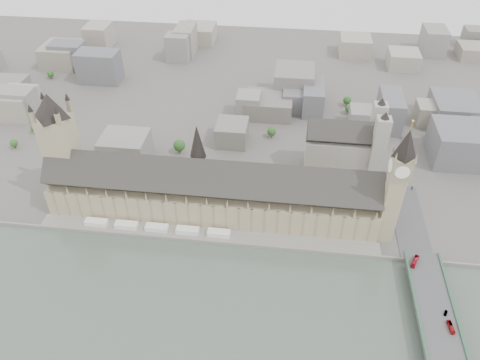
# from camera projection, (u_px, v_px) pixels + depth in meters

# --- Properties ---
(ground) EXTENTS (900.00, 900.00, 0.00)m
(ground) POSITION_uv_depth(u_px,v_px,m) (208.00, 229.00, 375.78)
(ground) COLOR #595651
(ground) RESTS_ON ground
(embankment_wall) EXTENTS (600.00, 1.50, 3.00)m
(embankment_wall) POSITION_uv_depth(u_px,v_px,m) (204.00, 241.00, 363.18)
(embankment_wall) COLOR gray
(embankment_wall) RESTS_ON ground
(river_terrace) EXTENTS (270.00, 15.00, 2.00)m
(river_terrace) POSITION_uv_depth(u_px,v_px,m) (206.00, 235.00, 369.32)
(river_terrace) COLOR gray
(river_terrace) RESTS_ON ground
(terrace_tents) EXTENTS (118.00, 7.00, 4.00)m
(terrace_tents) POSITION_uv_depth(u_px,v_px,m) (157.00, 228.00, 371.69)
(terrace_tents) COLOR white
(terrace_tents) RESTS_ON river_terrace
(palace_of_westminster) EXTENTS (265.00, 40.73, 55.44)m
(palace_of_westminster) POSITION_uv_depth(u_px,v_px,m) (211.00, 192.00, 376.99)
(palace_of_westminster) COLOR tan
(palace_of_westminster) RESTS_ON ground
(elizabeth_tower) EXTENTS (17.00, 17.00, 107.50)m
(elizabeth_tower) POSITION_uv_depth(u_px,v_px,m) (397.00, 180.00, 332.67)
(elizabeth_tower) COLOR tan
(elizabeth_tower) RESTS_ON ground
(victoria_tower) EXTENTS (30.00, 30.00, 100.00)m
(victoria_tower) POSITION_uv_depth(u_px,v_px,m) (60.00, 144.00, 373.41)
(victoria_tower) COLOR tan
(victoria_tower) RESTS_ON ground
(central_tower) EXTENTS (13.00, 13.00, 48.00)m
(central_tower) POSITION_uv_depth(u_px,v_px,m) (198.00, 151.00, 360.97)
(central_tower) COLOR gray
(central_tower) RESTS_ON ground
(westminster_bridge) EXTENTS (25.00, 325.00, 10.25)m
(westminster_bridge) POSITION_uv_depth(u_px,v_px,m) (441.00, 345.00, 289.00)
(westminster_bridge) COLOR #474749
(westminster_bridge) RESTS_ON ground
(westminster_abbey) EXTENTS (68.00, 36.00, 64.00)m
(westminster_abbey) POSITION_uv_depth(u_px,v_px,m) (346.00, 147.00, 423.43)
(westminster_abbey) COLOR #A39B92
(westminster_abbey) RESTS_ON ground
(city_skyline_inland) EXTENTS (720.00, 360.00, 38.00)m
(city_skyline_inland) POSITION_uv_depth(u_px,v_px,m) (244.00, 74.00, 554.50)
(city_skyline_inland) COLOR gray
(city_skyline_inland) RESTS_ON ground
(park_trees) EXTENTS (110.00, 30.00, 15.00)m
(park_trees) POSITION_uv_depth(u_px,v_px,m) (208.00, 176.00, 418.74)
(park_trees) COLOR #214F1C
(park_trees) RESTS_ON ground
(red_bus_north) EXTENTS (7.83, 12.44, 3.45)m
(red_bus_north) POSITION_uv_depth(u_px,v_px,m) (415.00, 261.00, 333.44)
(red_bus_north) COLOR #A51221
(red_bus_north) RESTS_ON westminster_bridge
(red_bus_south) EXTENTS (3.26, 10.03, 2.74)m
(red_bus_south) POSITION_uv_depth(u_px,v_px,m) (451.00, 327.00, 291.38)
(red_bus_south) COLOR #AC1515
(red_bus_south) RESTS_ON westminster_bridge
(car_silver) EXTENTS (3.30, 4.85, 1.51)m
(car_silver) POSITION_uv_depth(u_px,v_px,m) (446.00, 313.00, 300.28)
(car_silver) COLOR gray
(car_silver) RESTS_ON westminster_bridge
(car_approach) EXTENTS (2.67, 4.84, 1.33)m
(car_approach) POSITION_uv_depth(u_px,v_px,m) (412.00, 188.00, 399.63)
(car_approach) COLOR gray
(car_approach) RESTS_ON westminster_bridge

